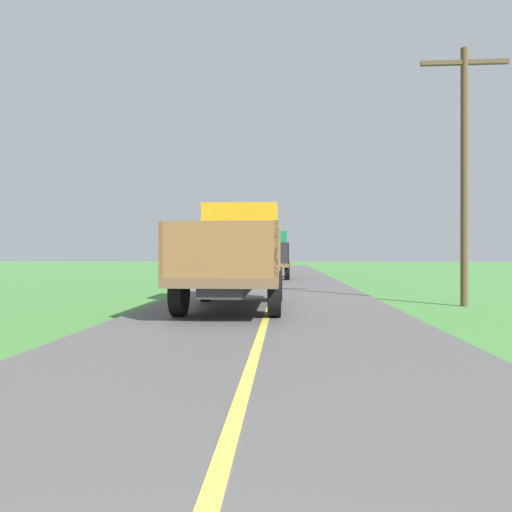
% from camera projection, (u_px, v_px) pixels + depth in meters
% --- Properties ---
extents(banana_truck_near, '(2.38, 5.82, 2.80)m').
position_uv_depth(banana_truck_near, '(238.00, 253.00, 12.48)').
color(banana_truck_near, '#2D2D30').
rests_on(banana_truck_near, road_surface).
extents(banana_truck_far, '(2.38, 5.81, 2.80)m').
position_uv_depth(banana_truck_far, '(269.00, 254.00, 27.43)').
color(banana_truck_far, '#2D2D30').
rests_on(banana_truck_far, road_surface).
extents(utility_pole_roadside, '(2.37, 0.20, 7.18)m').
position_uv_depth(utility_pole_roadside, '(464.00, 165.00, 12.75)').
color(utility_pole_roadside, brown).
rests_on(utility_pole_roadside, ground).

